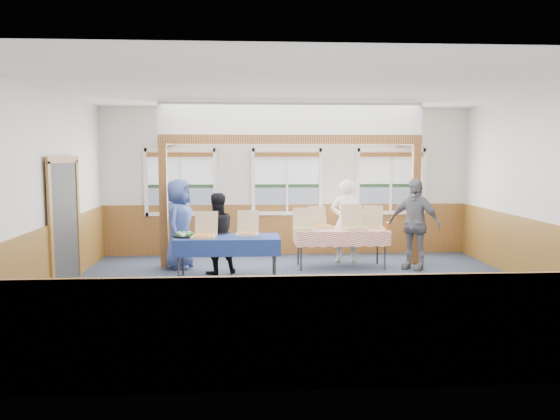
# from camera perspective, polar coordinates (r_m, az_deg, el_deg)

# --- Properties ---
(floor) EXTENTS (8.00, 8.00, 0.00)m
(floor) POSITION_cam_1_polar(r_m,az_deg,el_deg) (8.74, 2.40, -8.78)
(floor) COLOR #293344
(floor) RESTS_ON ground
(ceiling) EXTENTS (8.00, 8.00, 0.00)m
(ceiling) POSITION_cam_1_polar(r_m,az_deg,el_deg) (8.51, 2.50, 12.55)
(ceiling) COLOR white
(ceiling) RESTS_ON wall_back
(wall_back) EXTENTS (8.00, 0.00, 8.00)m
(wall_back) POSITION_cam_1_polar(r_m,az_deg,el_deg) (11.96, 0.72, 2.98)
(wall_back) COLOR silver
(wall_back) RESTS_ON floor
(wall_front) EXTENTS (8.00, 0.00, 8.00)m
(wall_front) POSITION_cam_1_polar(r_m,az_deg,el_deg) (5.02, 6.57, -1.24)
(wall_front) COLOR silver
(wall_front) RESTS_ON floor
(wall_left) EXTENTS (0.00, 8.00, 8.00)m
(wall_left) POSITION_cam_1_polar(r_m,az_deg,el_deg) (8.99, -23.82, 1.47)
(wall_left) COLOR silver
(wall_left) RESTS_ON floor
(wall_right) EXTENTS (0.00, 8.00, 8.00)m
(wall_right) POSITION_cam_1_polar(r_m,az_deg,el_deg) (9.74, 26.58, 1.66)
(wall_right) COLOR silver
(wall_right) RESTS_ON floor
(wainscot_back) EXTENTS (7.98, 0.05, 1.10)m
(wainscot_back) POSITION_cam_1_polar(r_m,az_deg,el_deg) (12.03, 0.72, -2.02)
(wainscot_back) COLOR brown
(wainscot_back) RESTS_ON floor
(wainscot_front) EXTENTS (7.98, 0.05, 1.10)m
(wainscot_front) POSITION_cam_1_polar(r_m,az_deg,el_deg) (5.28, 6.38, -12.57)
(wainscot_front) COLOR brown
(wainscot_front) RESTS_ON floor
(wainscot_left) EXTENTS (0.05, 6.98, 1.10)m
(wainscot_left) POSITION_cam_1_polar(r_m,az_deg,el_deg) (9.12, -23.39, -5.11)
(wainscot_left) COLOR brown
(wainscot_left) RESTS_ON floor
(wainscot_right) EXTENTS (0.05, 6.98, 1.10)m
(wainscot_right) POSITION_cam_1_polar(r_m,az_deg,el_deg) (9.85, 26.16, -4.44)
(wainscot_right) COLOR brown
(wainscot_right) RESTS_ON floor
(cased_opening) EXTENTS (0.06, 1.30, 2.10)m
(cased_opening) POSITION_cam_1_polar(r_m,az_deg,el_deg) (9.88, -21.66, -1.28)
(cased_opening) COLOR #2F2F2F
(cased_opening) RESTS_ON wall_left
(window_left) EXTENTS (1.56, 0.10, 1.46)m
(window_left) POSITION_cam_1_polar(r_m,az_deg,el_deg) (11.96, -10.34, 3.27)
(window_left) COLOR white
(window_left) RESTS_ON wall_back
(window_mid) EXTENTS (1.56, 0.10, 1.46)m
(window_mid) POSITION_cam_1_polar(r_m,az_deg,el_deg) (11.91, 0.74, 3.35)
(window_mid) COLOR white
(window_mid) RESTS_ON wall_back
(window_right) EXTENTS (1.56, 0.10, 1.46)m
(window_right) POSITION_cam_1_polar(r_m,az_deg,el_deg) (12.29, 11.51, 3.31)
(window_right) COLOR white
(window_right) RESTS_ON wall_back
(post_left) EXTENTS (0.15, 0.15, 2.40)m
(post_left) POSITION_cam_1_polar(r_m,az_deg,el_deg) (10.88, -12.06, 0.44)
(post_left) COLOR #5A3314
(post_left) RESTS_ON floor
(post_right) EXTENTS (0.15, 0.15, 2.40)m
(post_right) POSITION_cam_1_polar(r_m,az_deg,el_deg) (11.27, 13.95, 0.58)
(post_right) COLOR #5A3314
(post_right) RESTS_ON floor
(cross_beam) EXTENTS (5.15, 0.18, 0.18)m
(cross_beam) POSITION_cam_1_polar(r_m,az_deg,el_deg) (10.75, 1.20, 7.39)
(cross_beam) COLOR #5A3314
(cross_beam) RESTS_ON post_left
(table_left) EXTENTS (1.90, 0.99, 0.76)m
(table_left) POSITION_cam_1_polar(r_m,az_deg,el_deg) (9.68, -5.50, -3.11)
(table_left) COLOR #2F2F2F
(table_left) RESTS_ON floor
(table_right) EXTENTS (1.92, 1.19, 0.76)m
(table_right) POSITION_cam_1_polar(r_m,az_deg,el_deg) (10.68, 6.37, -2.27)
(table_right) COLOR #2F2F2F
(table_right) RESTS_ON floor
(pizza_box_a) EXTENTS (0.46, 0.53, 0.44)m
(pizza_box_a) POSITION_cam_1_polar(r_m,az_deg,el_deg) (9.58, -7.90, -2.49)
(pizza_box_a) COLOR tan
(pizza_box_a) RESTS_ON table_left
(pizza_box_b) EXTENTS (0.42, 0.50, 0.43)m
(pizza_box_b) POSITION_cam_1_polar(r_m,az_deg,el_deg) (9.82, -3.42, -2.25)
(pizza_box_b) COLOR tan
(pizza_box_b) RESTS_ON table_left
(pizza_box_c) EXTENTS (0.38, 0.46, 0.41)m
(pizza_box_c) POSITION_cam_1_polar(r_m,az_deg,el_deg) (10.47, 2.42, -1.74)
(pizza_box_c) COLOR tan
(pizza_box_c) RESTS_ON table_right
(pizza_box_d) EXTENTS (0.49, 0.54, 0.41)m
(pizza_box_d) POSITION_cam_1_polar(r_m,az_deg,el_deg) (10.80, 4.31, -1.51)
(pizza_box_d) COLOR tan
(pizza_box_d) RESTS_ON table_right
(pizza_box_e) EXTENTS (0.44, 0.53, 0.47)m
(pizza_box_e) POSITION_cam_1_polar(r_m,az_deg,el_deg) (10.64, 7.77, -1.63)
(pizza_box_e) COLOR tan
(pizza_box_e) RESTS_ON table_right
(pizza_box_f) EXTENTS (0.49, 0.55, 0.42)m
(pizza_box_f) POSITION_cam_1_polar(r_m,az_deg,el_deg) (10.93, 9.66, -1.48)
(pizza_box_f) COLOR tan
(pizza_box_f) RESTS_ON table_right
(veggie_tray) EXTENTS (0.42, 0.42, 0.09)m
(veggie_tray) POSITION_cam_1_polar(r_m,az_deg,el_deg) (9.73, -9.93, -2.61)
(veggie_tray) COLOR black
(veggie_tray) RESTS_ON table_left
(drink_glass) EXTENTS (0.07, 0.07, 0.15)m
(drink_glass) POSITION_cam_1_polar(r_m,az_deg,el_deg) (10.60, 11.14, -1.68)
(drink_glass) COLOR #A3551B
(drink_glass) RESTS_ON table_right
(woman_white) EXTENTS (0.65, 0.45, 1.69)m
(woman_white) POSITION_cam_1_polar(r_m,az_deg,el_deg) (11.16, 6.88, -1.17)
(woman_white) COLOR white
(woman_white) RESTS_ON floor
(woman_black) EXTENTS (0.87, 0.77, 1.50)m
(woman_black) POSITION_cam_1_polar(r_m,az_deg,el_deg) (10.12, -6.65, -2.45)
(woman_black) COLOR black
(woman_black) RESTS_ON floor
(man_blue) EXTENTS (0.71, 0.94, 1.73)m
(man_blue) POSITION_cam_1_polar(r_m,az_deg,el_deg) (10.70, -10.52, -1.42)
(man_blue) COLOR #3B4D93
(man_blue) RESTS_ON floor
(person_grey) EXTENTS (1.05, 1.00, 1.75)m
(person_grey) POSITION_cam_1_polar(r_m,az_deg,el_deg) (10.76, 13.83, -1.41)
(person_grey) COLOR slate
(person_grey) RESTS_ON floor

